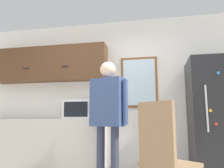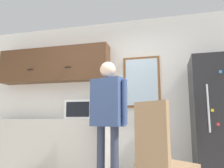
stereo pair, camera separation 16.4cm
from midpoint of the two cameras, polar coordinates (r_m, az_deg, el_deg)
back_wall at (r=3.96m, az=1.32°, el=-2.50°), size 6.00×0.06×2.70m
counter at (r=4.04m, az=-15.99°, el=-15.13°), size 2.17×0.62×0.89m
upper_cabinets at (r=4.28m, az=-14.07°, el=4.78°), size 2.17×0.32×0.64m
microwave at (r=3.68m, az=-5.89°, el=-6.69°), size 0.56×0.37×0.31m
person at (r=3.02m, az=0.44°, el=-6.38°), size 0.58×0.36×1.70m
refrigerator at (r=3.54m, az=27.52°, el=-8.12°), size 0.73×0.72×1.79m
chair at (r=2.24m, az=14.44°, el=-17.21°), size 0.63×0.63×1.06m
window at (r=3.86m, az=8.96°, el=0.55°), size 0.64×0.05×0.89m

